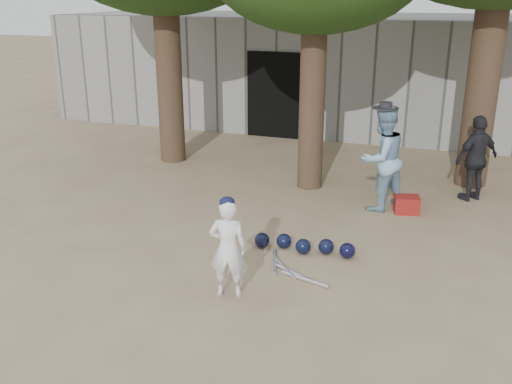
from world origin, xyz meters
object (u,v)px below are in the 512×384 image
at_px(spectator_blue, 382,159).
at_px(spectator_dark, 476,158).
at_px(red_bag, 407,205).
at_px(boy_player, 228,248).

distance_m(spectator_blue, spectator_dark, 1.88).
relative_size(spectator_blue, spectator_dark, 1.16).
bearing_deg(red_bag, spectator_blue, 173.19).
bearing_deg(boy_player, spectator_dark, -135.95).
height_order(boy_player, spectator_dark, spectator_dark).
bearing_deg(spectator_dark, boy_player, 14.79).
bearing_deg(boy_player, red_bag, -131.22).
xyz_separation_m(boy_player, spectator_dark, (2.94, 4.74, 0.15)).
distance_m(spectator_dark, red_bag, 1.66).
relative_size(boy_player, spectator_blue, 0.70).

